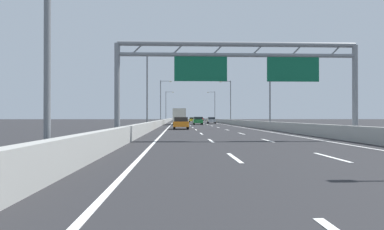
% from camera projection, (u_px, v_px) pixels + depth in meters
% --- Properties ---
extents(ground_plane, '(260.00, 260.00, 0.00)m').
position_uv_depth(ground_plane, '(191.00, 122.00, 100.03)').
color(ground_plane, '#262628').
extents(lane_dash_left_1, '(0.16, 3.00, 0.01)m').
position_uv_depth(lane_dash_left_1, '(234.00, 158.00, 12.53)').
color(lane_dash_left_1, white).
rests_on(lane_dash_left_1, ground_plane).
extents(lane_dash_left_2, '(0.16, 3.00, 0.01)m').
position_uv_depth(lane_dash_left_2, '(211.00, 141.00, 21.52)').
color(lane_dash_left_2, white).
rests_on(lane_dash_left_2, ground_plane).
extents(lane_dash_left_3, '(0.16, 3.00, 0.01)m').
position_uv_depth(lane_dash_left_3, '(201.00, 134.00, 30.51)').
color(lane_dash_left_3, white).
rests_on(lane_dash_left_3, ground_plane).
extents(lane_dash_left_4, '(0.16, 3.00, 0.01)m').
position_uv_depth(lane_dash_left_4, '(196.00, 130.00, 39.51)').
color(lane_dash_left_4, white).
rests_on(lane_dash_left_4, ground_plane).
extents(lane_dash_left_5, '(0.16, 3.00, 0.01)m').
position_uv_depth(lane_dash_left_5, '(193.00, 127.00, 48.50)').
color(lane_dash_left_5, white).
rests_on(lane_dash_left_5, ground_plane).
extents(lane_dash_left_6, '(0.16, 3.00, 0.01)m').
position_uv_depth(lane_dash_left_6, '(190.00, 126.00, 57.49)').
color(lane_dash_left_6, white).
rests_on(lane_dash_left_6, ground_plane).
extents(lane_dash_left_7, '(0.16, 3.00, 0.01)m').
position_uv_depth(lane_dash_left_7, '(189.00, 125.00, 66.48)').
color(lane_dash_left_7, white).
rests_on(lane_dash_left_7, ground_plane).
extents(lane_dash_left_8, '(0.16, 3.00, 0.01)m').
position_uv_depth(lane_dash_left_8, '(188.00, 124.00, 75.48)').
color(lane_dash_left_8, white).
rests_on(lane_dash_left_8, ground_plane).
extents(lane_dash_left_9, '(0.16, 3.00, 0.01)m').
position_uv_depth(lane_dash_left_9, '(187.00, 123.00, 84.47)').
color(lane_dash_left_9, white).
rests_on(lane_dash_left_9, ground_plane).
extents(lane_dash_left_10, '(0.16, 3.00, 0.01)m').
position_uv_depth(lane_dash_left_10, '(186.00, 122.00, 93.46)').
color(lane_dash_left_10, white).
rests_on(lane_dash_left_10, ground_plane).
extents(lane_dash_left_11, '(0.16, 3.00, 0.01)m').
position_uv_depth(lane_dash_left_11, '(185.00, 122.00, 102.45)').
color(lane_dash_left_11, white).
rests_on(lane_dash_left_11, ground_plane).
extents(lane_dash_left_12, '(0.16, 3.00, 0.01)m').
position_uv_depth(lane_dash_left_12, '(184.00, 121.00, 111.45)').
color(lane_dash_left_12, white).
rests_on(lane_dash_left_12, ground_plane).
extents(lane_dash_left_13, '(0.16, 3.00, 0.01)m').
position_uv_depth(lane_dash_left_13, '(184.00, 121.00, 120.44)').
color(lane_dash_left_13, white).
rests_on(lane_dash_left_13, ground_plane).
extents(lane_dash_left_14, '(0.16, 3.00, 0.01)m').
position_uv_depth(lane_dash_left_14, '(184.00, 121.00, 129.43)').
color(lane_dash_left_14, white).
rests_on(lane_dash_left_14, ground_plane).
extents(lane_dash_left_15, '(0.16, 3.00, 0.01)m').
position_uv_depth(lane_dash_left_15, '(183.00, 121.00, 138.42)').
color(lane_dash_left_15, white).
rests_on(lane_dash_left_15, ground_plane).
extents(lane_dash_left_16, '(0.16, 3.00, 0.01)m').
position_uv_depth(lane_dash_left_16, '(183.00, 120.00, 147.42)').
color(lane_dash_left_16, white).
rests_on(lane_dash_left_16, ground_plane).
extents(lane_dash_left_17, '(0.16, 3.00, 0.01)m').
position_uv_depth(lane_dash_left_17, '(183.00, 120.00, 156.41)').
color(lane_dash_left_17, white).
rests_on(lane_dash_left_17, ground_plane).
extents(lane_dash_right_1, '(0.16, 3.00, 0.01)m').
position_uv_depth(lane_dash_right_1, '(331.00, 157.00, 12.67)').
color(lane_dash_right_1, white).
rests_on(lane_dash_right_1, ground_plane).
extents(lane_dash_right_2, '(0.16, 3.00, 0.01)m').
position_uv_depth(lane_dash_right_2, '(268.00, 141.00, 21.67)').
color(lane_dash_right_2, white).
rests_on(lane_dash_right_2, ground_plane).
extents(lane_dash_right_3, '(0.16, 3.00, 0.01)m').
position_uv_depth(lane_dash_right_3, '(241.00, 134.00, 30.66)').
color(lane_dash_right_3, white).
rests_on(lane_dash_right_3, ground_plane).
extents(lane_dash_right_4, '(0.16, 3.00, 0.01)m').
position_uv_depth(lane_dash_right_4, '(227.00, 130.00, 39.65)').
color(lane_dash_right_4, white).
rests_on(lane_dash_right_4, ground_plane).
extents(lane_dash_right_5, '(0.16, 3.00, 0.01)m').
position_uv_depth(lane_dash_right_5, '(218.00, 127.00, 48.64)').
color(lane_dash_right_5, white).
rests_on(lane_dash_right_5, ground_plane).
extents(lane_dash_right_6, '(0.16, 3.00, 0.01)m').
position_uv_depth(lane_dash_right_6, '(212.00, 126.00, 57.64)').
color(lane_dash_right_6, white).
rests_on(lane_dash_right_6, ground_plane).
extents(lane_dash_right_7, '(0.16, 3.00, 0.01)m').
position_uv_depth(lane_dash_right_7, '(207.00, 125.00, 66.63)').
color(lane_dash_right_7, white).
rests_on(lane_dash_right_7, ground_plane).
extents(lane_dash_right_8, '(0.16, 3.00, 0.01)m').
position_uv_depth(lane_dash_right_8, '(204.00, 124.00, 75.62)').
color(lane_dash_right_8, white).
rests_on(lane_dash_right_8, ground_plane).
extents(lane_dash_right_9, '(0.16, 3.00, 0.01)m').
position_uv_depth(lane_dash_right_9, '(201.00, 123.00, 84.61)').
color(lane_dash_right_9, white).
rests_on(lane_dash_right_9, ground_plane).
extents(lane_dash_right_10, '(0.16, 3.00, 0.01)m').
position_uv_depth(lane_dash_right_10, '(199.00, 122.00, 93.61)').
color(lane_dash_right_10, white).
rests_on(lane_dash_right_10, ground_plane).
extents(lane_dash_right_11, '(0.16, 3.00, 0.01)m').
position_uv_depth(lane_dash_right_11, '(197.00, 122.00, 102.60)').
color(lane_dash_right_11, white).
rests_on(lane_dash_right_11, ground_plane).
extents(lane_dash_right_12, '(0.16, 3.00, 0.01)m').
position_uv_depth(lane_dash_right_12, '(196.00, 121.00, 111.59)').
color(lane_dash_right_12, white).
rests_on(lane_dash_right_12, ground_plane).
extents(lane_dash_right_13, '(0.16, 3.00, 0.01)m').
position_uv_depth(lane_dash_right_13, '(194.00, 121.00, 120.58)').
color(lane_dash_right_13, white).
rests_on(lane_dash_right_13, ground_plane).
extents(lane_dash_right_14, '(0.16, 3.00, 0.01)m').
position_uv_depth(lane_dash_right_14, '(193.00, 121.00, 129.58)').
color(lane_dash_right_14, white).
rests_on(lane_dash_right_14, ground_plane).
extents(lane_dash_right_15, '(0.16, 3.00, 0.01)m').
position_uv_depth(lane_dash_right_15, '(192.00, 121.00, 138.57)').
color(lane_dash_right_15, white).
rests_on(lane_dash_right_15, ground_plane).
extents(lane_dash_right_16, '(0.16, 3.00, 0.01)m').
position_uv_depth(lane_dash_right_16, '(191.00, 120.00, 147.56)').
color(lane_dash_right_16, white).
rests_on(lane_dash_right_16, ground_plane).
extents(lane_dash_right_17, '(0.16, 3.00, 0.01)m').
position_uv_depth(lane_dash_right_17, '(191.00, 120.00, 156.55)').
color(lane_dash_right_17, white).
rests_on(lane_dash_right_17, ground_plane).
extents(edge_line_left, '(0.16, 176.00, 0.01)m').
position_uv_depth(edge_line_left, '(173.00, 123.00, 87.83)').
color(edge_line_left, white).
rests_on(edge_line_left, ground_plane).
extents(edge_line_right, '(0.16, 176.00, 0.01)m').
position_uv_depth(edge_line_right, '(214.00, 123.00, 88.25)').
color(edge_line_right, white).
rests_on(edge_line_right, ground_plane).
extents(barrier_left, '(0.45, 220.00, 0.95)m').
position_uv_depth(barrier_left, '(169.00, 120.00, 109.74)').
color(barrier_left, '#9E9E99').
rests_on(barrier_left, ground_plane).
extents(barrier_right, '(0.45, 220.00, 0.95)m').
position_uv_depth(barrier_right, '(212.00, 120.00, 110.30)').
color(barrier_right, '#9E9E99').
rests_on(barrier_right, ground_plane).
extents(sign_gantry, '(15.83, 0.36, 6.36)m').
position_uv_depth(sign_gantry, '(240.00, 66.00, 22.17)').
color(sign_gantry, gray).
rests_on(sign_gantry, ground_plane).
extents(streetlamp_left_mid, '(2.58, 0.28, 9.50)m').
position_uv_depth(streetlamp_left_mid, '(149.00, 86.00, 42.56)').
color(streetlamp_left_mid, slate).
rests_on(streetlamp_left_mid, ground_plane).
extents(streetlamp_right_mid, '(2.58, 0.28, 9.50)m').
position_uv_depth(streetlamp_right_mid, '(268.00, 86.00, 43.16)').
color(streetlamp_right_mid, slate).
rests_on(streetlamp_right_mid, ground_plane).
extents(streetlamp_left_far, '(2.58, 0.28, 9.50)m').
position_uv_depth(streetlamp_left_far, '(162.00, 99.00, 75.02)').
color(streetlamp_left_far, slate).
rests_on(streetlamp_left_far, ground_plane).
extents(streetlamp_right_far, '(2.58, 0.28, 9.50)m').
position_uv_depth(streetlamp_right_far, '(230.00, 99.00, 75.62)').
color(streetlamp_right_far, slate).
rests_on(streetlamp_right_far, ground_plane).
extents(streetlamp_left_distant, '(2.58, 0.28, 9.50)m').
position_uv_depth(streetlamp_left_distant, '(167.00, 104.00, 107.47)').
color(streetlamp_left_distant, slate).
rests_on(streetlamp_left_distant, ground_plane).
extents(streetlamp_right_distant, '(2.58, 0.28, 9.50)m').
position_uv_depth(streetlamp_right_distant, '(214.00, 105.00, 108.08)').
color(streetlamp_right_distant, slate).
rests_on(streetlamp_right_distant, ground_plane).
extents(yellow_car, '(1.72, 4.21, 1.39)m').
position_uv_depth(yellow_car, '(192.00, 120.00, 97.71)').
color(yellow_car, yellow).
rests_on(yellow_car, ground_plane).
extents(orange_car, '(1.84, 4.34, 1.47)m').
position_uv_depth(orange_car, '(181.00, 123.00, 41.95)').
color(orange_car, orange).
rests_on(orange_car, ground_plane).
extents(red_car, '(1.75, 4.21, 1.46)m').
position_uv_depth(red_car, '(200.00, 119.00, 115.10)').
color(red_car, red).
rests_on(red_car, ground_plane).
extents(green_car, '(1.76, 4.56, 1.52)m').
position_uv_depth(green_car, '(198.00, 121.00, 66.54)').
color(green_car, '#1E7A38').
rests_on(green_car, ground_plane).
extents(silver_car, '(1.78, 4.11, 1.44)m').
position_uv_depth(silver_car, '(211.00, 120.00, 78.67)').
color(silver_car, '#A8ADB2').
rests_on(silver_car, ground_plane).
extents(box_truck, '(2.42, 8.96, 3.06)m').
position_uv_depth(box_truck, '(179.00, 116.00, 66.25)').
color(box_truck, silver).
rests_on(box_truck, ground_plane).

